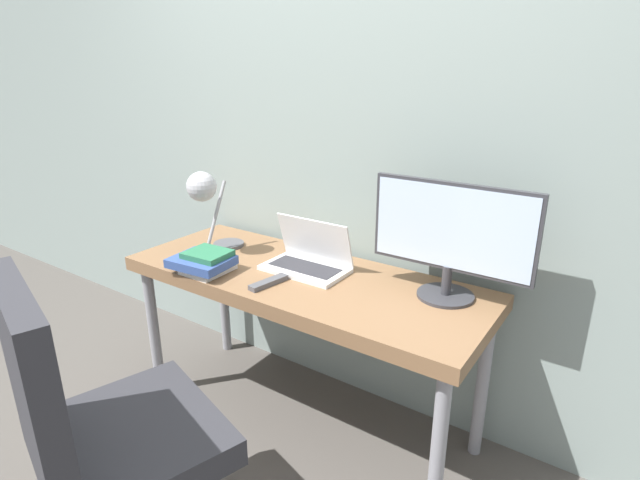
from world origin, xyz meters
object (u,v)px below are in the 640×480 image
at_px(laptop, 308,259).
at_px(office_chair, 95,424).
at_px(desk_lamp, 206,195).
at_px(monitor, 451,235).
at_px(book_stack, 204,262).
at_px(game_controller, 192,265).

height_order(laptop, office_chair, office_chair).
bearing_deg(desk_lamp, monitor, 9.57).
xyz_separation_m(office_chair, book_stack, (-0.29, 0.71, 0.20)).
distance_m(desk_lamp, game_controller, 0.32).
bearing_deg(monitor, laptop, -172.36).
xyz_separation_m(laptop, desk_lamp, (-0.48, -0.10, 0.23)).
height_order(book_stack, game_controller, book_stack).
distance_m(office_chair, book_stack, 0.79).
relative_size(desk_lamp, office_chair, 0.37).
bearing_deg(book_stack, office_chair, -67.94).
xyz_separation_m(monitor, desk_lamp, (-1.05, -0.18, 0.03)).
height_order(laptop, monitor, monitor).
bearing_deg(desk_lamp, game_controller, -65.56).
bearing_deg(desk_lamp, office_chair, -63.87).
distance_m(book_stack, game_controller, 0.07).
relative_size(desk_lamp, game_controller, 2.69).
bearing_deg(office_chair, laptop, 86.96).
distance_m(desk_lamp, book_stack, 0.31).
distance_m(monitor, desk_lamp, 1.07).
distance_m(laptop, game_controller, 0.49).
distance_m(laptop, monitor, 0.61).
bearing_deg(laptop, monitor, 7.64).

